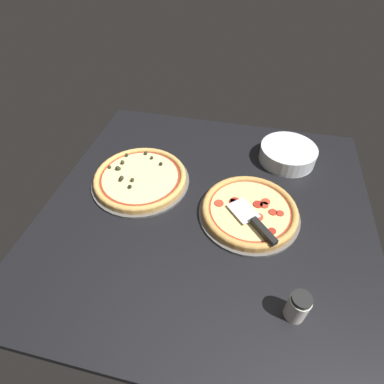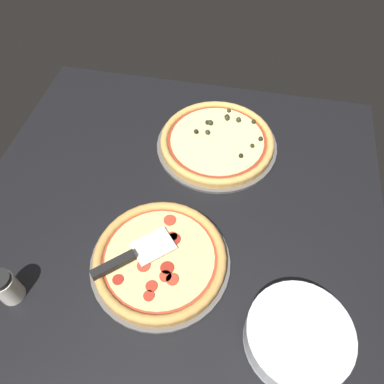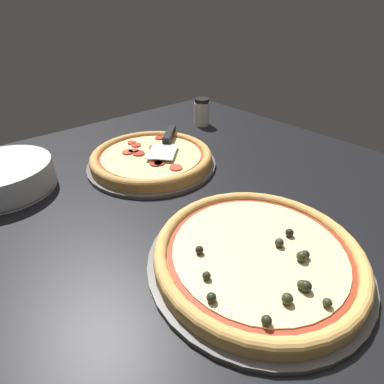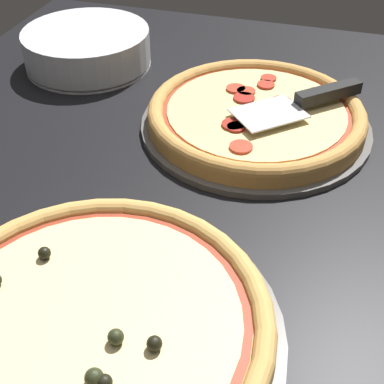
# 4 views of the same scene
# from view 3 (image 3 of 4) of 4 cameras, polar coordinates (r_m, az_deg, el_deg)

# --- Properties ---
(ground_plane) EXTENTS (1.20, 1.21, 0.04)m
(ground_plane) POSITION_cam_3_polar(r_m,az_deg,el_deg) (0.79, -1.04, 0.08)
(ground_plane) COLOR black
(pizza_pan_front) EXTENTS (0.37, 0.37, 0.01)m
(pizza_pan_front) POSITION_cam_3_polar(r_m,az_deg,el_deg) (0.89, -7.67, 5.39)
(pizza_pan_front) COLOR #565451
(pizza_pan_front) RESTS_ON ground_plane
(pizza_front) EXTENTS (0.35, 0.35, 0.03)m
(pizza_front) POSITION_cam_3_polar(r_m,az_deg,el_deg) (0.88, -7.77, 6.62)
(pizza_front) COLOR #C68E47
(pizza_front) RESTS_ON pizza_pan_front
(pizza_pan_back) EXTENTS (0.40, 0.40, 0.01)m
(pizza_pan_back) POSITION_cam_3_polar(r_m,az_deg,el_deg) (0.57, 12.16, -12.65)
(pizza_pan_back) COLOR #565451
(pizza_pan_back) RESTS_ON ground_plane
(pizza_back) EXTENTS (0.37, 0.37, 0.04)m
(pizza_back) POSITION_cam_3_polar(r_m,az_deg,el_deg) (0.56, 12.42, -11.23)
(pizza_back) COLOR tan
(pizza_back) RESTS_ON pizza_pan_back
(serving_spatula) EXTENTS (0.20, 0.19, 0.02)m
(serving_spatula) POSITION_cam_3_polar(r_m,az_deg,el_deg) (0.94, -4.68, 10.11)
(serving_spatula) COLOR silver
(serving_spatula) RESTS_ON pizza_front
(plate_stack) EXTENTS (0.24, 0.24, 0.07)m
(plate_stack) POSITION_cam_3_polar(r_m,az_deg,el_deg) (0.88, -32.35, 2.40)
(plate_stack) COLOR silver
(plate_stack) RESTS_ON ground_plane
(parmesan_shaker) EXTENTS (0.06, 0.06, 0.10)m
(parmesan_shaker) POSITION_cam_3_polar(r_m,az_deg,el_deg) (1.18, 1.88, 14.96)
(parmesan_shaker) COLOR silver
(parmesan_shaker) RESTS_ON ground_plane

